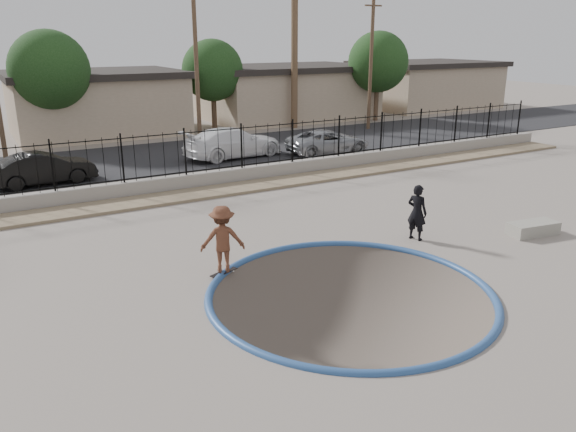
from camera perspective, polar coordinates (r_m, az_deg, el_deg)
The scene contains 23 objects.
ground at distance 25.17m, azimuth -11.41°, elevation 1.16°, with size 120.00×120.00×2.20m, color gray.
bowl_pit at distance 13.82m, azimuth 6.34°, elevation -7.85°, with size 6.84×6.84×1.80m, color #50443D, non-canonical shape.
coping_ring at distance 13.82m, azimuth 6.34°, elevation -7.85°, with size 7.04×7.04×0.20m, color #294D86.
rock_strip at distance 22.31m, azimuth -9.24°, elevation 2.23°, with size 42.00×1.60×0.11m, color #8C775C.
retaining_wall at distance 23.25m, azimuth -10.25°, elevation 3.43°, with size 42.00×0.45×0.60m, color gray.
fence at distance 22.99m, azimuth -10.41°, elevation 6.33°, with size 40.00×0.04×1.80m.
street at distance 29.56m, azimuth -14.72°, elevation 5.63°, with size 90.00×8.00×0.04m, color black.
house_center at distance 38.42m, azimuth -18.90°, elevation 10.92°, with size 10.60×8.60×3.90m.
house_east at distance 43.38m, azimuth -0.12°, elevation 12.53°, with size 12.60×8.60×3.90m.
house_east_far at distance 51.76m, azimuth 13.80°, elevation 12.89°, with size 11.60×8.60×3.90m.
palm_right at distance 38.33m, azimuth 0.67°, elevation 19.85°, with size 2.30×2.30×10.30m.
utility_pole_mid at distance 32.11m, azimuth -9.33°, elevation 15.79°, with size 1.70×0.24×9.50m.
utility_pole_right at distance 38.10m, azimuth 8.45°, elevation 15.73°, with size 1.70×0.24×9.00m.
street_tree_left at distance 34.31m, azimuth -23.06°, elevation 13.48°, with size 4.32×4.32×6.36m.
street_tree_mid at distance 37.91m, azimuth -7.68°, elevation 14.44°, with size 3.96×3.96×5.83m.
street_tree_right at distance 42.33m, azimuth 9.14°, elevation 15.19°, with size 4.32×4.32×6.36m.
skater at distance 14.55m, azimuth -6.66°, elevation -2.71°, with size 1.15×0.66×1.78m, color brown.
skateboard at distance 14.86m, azimuth -6.55°, elevation -5.71°, with size 0.85×0.49×0.07m.
videographer at distance 17.45m, azimuth 12.97°, elevation 0.37°, with size 0.63×0.41×1.73m, color black.
concrete_ledge at distance 19.24m, azimuth 23.61°, elevation -1.16°, with size 1.60×0.70×0.40m, color gray.
car_b at distance 25.55m, azimuth -23.55°, elevation 4.45°, with size 1.42×4.07×1.34m, color black.
car_c at distance 28.97m, azimuth -5.58°, elevation 7.45°, with size 2.12×5.21×1.51m, color white.
car_d at distance 29.90m, azimuth 4.10°, elevation 7.55°, with size 2.07×4.48×1.24m, color #909398.
Camera 1 is at (-7.49, -10.97, 5.96)m, focal length 35.00 mm.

